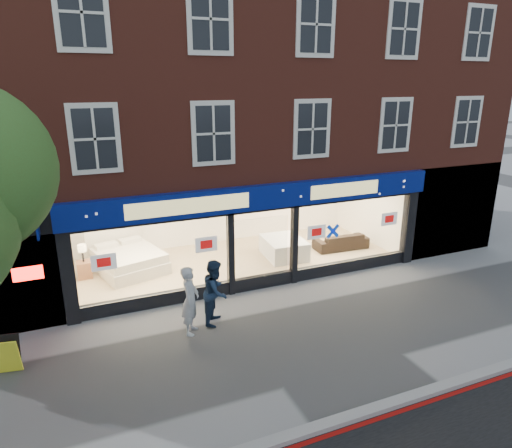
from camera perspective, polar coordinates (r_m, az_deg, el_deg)
ground at (r=11.93m, az=6.97°, el=-13.67°), size 120.00×120.00×0.00m
kerb_line at (r=9.87m, az=16.56°, el=-21.86°), size 60.00×0.10×0.01m
kerb_stone at (r=9.95m, az=15.82°, el=-21.01°), size 60.00×0.25×0.12m
showroom_floor at (r=16.17m, az=-2.26°, el=-4.65°), size 11.00×4.50×0.10m
building at (r=16.56m, az=-4.78°, el=19.27°), size 19.00×8.26×10.30m
display_bed at (r=15.83m, az=-15.80°, el=-4.17°), size 2.54×2.83×1.36m
bedside_table at (r=15.64m, az=-20.64°, el=-5.34°), size 0.46×0.46×0.55m
mattress_stack at (r=16.37m, az=3.49°, el=-2.95°), size 1.45×1.77×0.66m
sofa at (r=17.41m, az=10.54°, el=-2.08°), size 2.07×0.90×0.59m
a_board at (r=11.72m, az=-28.71°, el=-14.16°), size 0.60×0.44×0.84m
pedestrian_grey at (r=11.68m, az=-8.22°, el=-9.41°), size 0.69×0.78×1.80m
pedestrian_blue at (r=12.10m, az=-5.07°, el=-8.41°), size 1.02×1.07×1.75m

